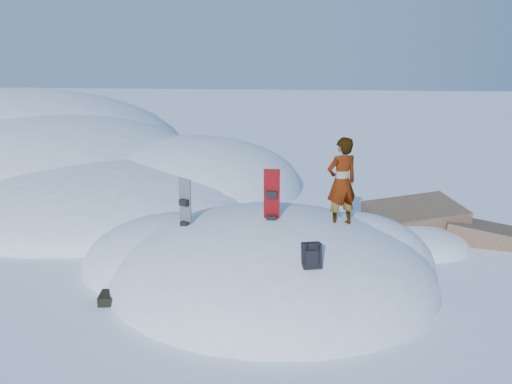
# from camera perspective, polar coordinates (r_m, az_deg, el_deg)

# --- Properties ---
(ground) EXTENTS (120.00, 120.00, 0.00)m
(ground) POSITION_cam_1_polar(r_m,az_deg,el_deg) (10.91, 1.79, -9.97)
(ground) COLOR white
(ground) RESTS_ON ground
(snow_mound) EXTENTS (8.00, 6.00, 3.00)m
(snow_mound) POSITION_cam_1_polar(r_m,az_deg,el_deg) (11.14, 0.99, -9.40)
(snow_mound) COLOR white
(snow_mound) RESTS_ON ground
(snow_ridge) EXTENTS (21.50, 18.50, 6.40)m
(snow_ridge) POSITION_cam_1_polar(r_m,az_deg,el_deg) (23.11, -22.79, 2.54)
(snow_ridge) COLOR white
(snow_ridge) RESTS_ON ground
(rock_outcrop) EXTENTS (4.68, 4.41, 1.68)m
(rock_outcrop) POSITION_cam_1_polar(r_m,az_deg,el_deg) (13.97, 18.27, -4.87)
(rock_outcrop) COLOR brown
(rock_outcrop) RESTS_ON ground
(snowboard_red) EXTENTS (0.33, 0.24, 1.71)m
(snowboard_red) POSITION_cam_1_polar(r_m,az_deg,el_deg) (10.01, 1.80, -1.96)
(snowboard_red) COLOR red
(snowboard_red) RESTS_ON snow_mound
(snowboard_dark) EXTENTS (0.30, 0.25, 1.60)m
(snowboard_dark) POSITION_cam_1_polar(r_m,az_deg,el_deg) (10.40, -8.09, -2.70)
(snowboard_dark) COLOR black
(snowboard_dark) RESTS_ON snow_mound
(backpack) EXTENTS (0.38, 0.42, 0.53)m
(backpack) POSITION_cam_1_polar(r_m,az_deg,el_deg) (8.69, 6.36, -7.24)
(backpack) COLOR black
(backpack) RESTS_ON snow_mound
(gear_pile) EXTENTS (0.86, 0.66, 0.23)m
(gear_pile) POSITION_cam_1_polar(r_m,az_deg,el_deg) (10.32, -15.32, -11.43)
(gear_pile) COLOR black
(gear_pile) RESTS_ON ground
(person) EXTENTS (0.79, 0.70, 1.83)m
(person) POSITION_cam_1_polar(r_m,az_deg,el_deg) (10.12, 9.76, 1.10)
(person) COLOR slate
(person) RESTS_ON snow_mound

